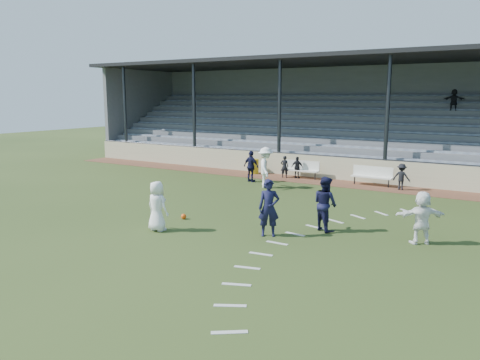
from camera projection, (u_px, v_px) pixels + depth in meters
name	position (u px, v px, depth m)	size (l,w,h in m)	color
ground	(201.00, 229.00, 15.63)	(90.00, 90.00, 0.00)	#2D3E19
cinder_track	(320.00, 181.00, 24.44)	(34.00, 2.00, 0.02)	brown
retaining_wall	(327.00, 168.00, 25.22)	(34.00, 0.18, 1.20)	#C3BB96
bench_left	(301.00, 168.00, 25.31)	(2.00, 0.46, 0.95)	white
bench_right	(372.00, 174.00, 23.21)	(2.01, 0.49, 0.95)	white
trash_bin	(254.00, 166.00, 26.81)	(0.53, 0.53, 0.84)	gold
football	(184.00, 216.00, 16.93)	(0.20, 0.20, 0.20)	#EF4F0E
player_white_lead	(157.00, 206.00, 15.36)	(0.81, 0.53, 1.66)	white
player_navy_lead	(269.00, 208.00, 14.75)	(0.67, 0.44, 1.83)	#121333
player_navy_mid	(325.00, 204.00, 15.37)	(0.88, 0.69, 1.81)	#121333
player_white_wing	(266.00, 168.00, 22.61)	(1.28, 0.74, 1.98)	white
player_navy_wing	(251.00, 166.00, 24.24)	(0.95, 0.39, 1.62)	#121333
player_white_back	(422.00, 217.00, 14.00)	(1.50, 0.48, 1.62)	white
sub_left_near	(285.00, 167.00, 25.43)	(0.44, 0.29, 1.20)	black
sub_left_far	(297.00, 167.00, 25.23)	(0.69, 0.29, 1.18)	black
sub_right	(402.00, 177.00, 22.09)	(0.81, 0.46, 1.25)	black
grandstand	(356.00, 132.00, 28.89)	(34.60, 9.00, 6.61)	slate
penalty_arc	(316.00, 250.00, 13.51)	(3.89, 14.63, 0.01)	silver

